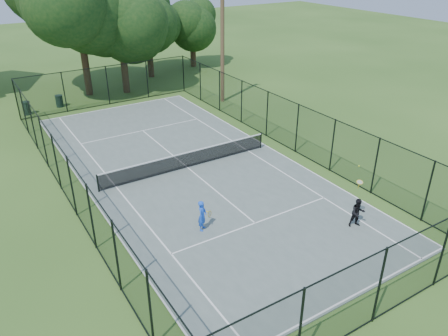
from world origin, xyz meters
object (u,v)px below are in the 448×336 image
trash_bin_left (27,108)px  player_black (358,213)px  trash_bin_right (59,101)px  player_blue (202,216)px  tennis_net (187,159)px  utility_pole (222,45)px

trash_bin_left → player_black: 24.75m
trash_bin_right → player_blue: bearing=-86.5°
tennis_net → trash_bin_left: size_ratio=10.45×
tennis_net → player_blue: bearing=-111.5°
tennis_net → player_blue: player_blue is taller
player_blue → trash_bin_right: bearing=93.5°
trash_bin_left → utility_pole: 15.10m
trash_bin_left → trash_bin_right: (2.44, 0.50, -0.03)m
player_blue → player_black: 6.71m
trash_bin_left → player_black: bearing=-67.4°
trash_bin_left → trash_bin_right: bearing=11.5°
trash_bin_left → utility_pole: size_ratio=0.11×
trash_bin_left → utility_pole: (13.72, -4.95, 3.88)m
utility_pole → player_blue: utility_pole is taller
player_black → utility_pole: bearing=76.7°
tennis_net → trash_bin_right: tennis_net is taller
trash_bin_left → player_black: (9.49, -22.85, 0.25)m
player_blue → player_black: (5.83, -3.34, -0.02)m
tennis_net → player_black: 9.61m
tennis_net → utility_pole: (7.86, 9.00, 3.79)m
tennis_net → player_black: player_black is taller
tennis_net → player_blue: (-2.20, -5.56, 0.18)m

